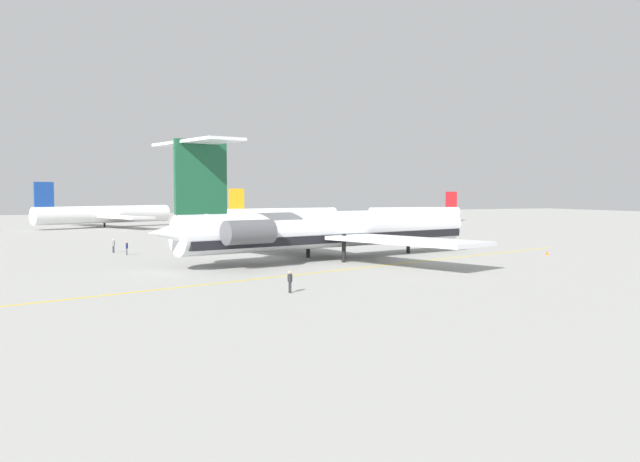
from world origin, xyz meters
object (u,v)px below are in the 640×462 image
airliner_mid_right (286,215)px  safety_cone_nose (372,240)px  main_jetliner (326,229)px  ground_crew_near_tail (113,244)px  airliner_mid_left (108,214)px  ground_crew_portside (290,279)px  safety_cone_wingtip (547,253)px  ground_crew_starboard (127,246)px  ground_crew_near_nose (340,233)px  airliner_far_right (412,213)px

airliner_mid_right → safety_cone_nose: size_ratio=49.93×
main_jetliner → ground_crew_near_tail: main_jetliner is taller
airliner_mid_left → ground_crew_portside: airliner_mid_left is taller
main_jetliner → safety_cone_wingtip: main_jetliner is taller
ground_crew_starboard → airliner_mid_right: bearing=-121.5°
ground_crew_portside → ground_crew_starboard: (-7.23, 35.66, -0.01)m
ground_crew_portside → safety_cone_nose: (29.26, 42.30, -0.78)m
main_jetliner → ground_crew_near_tail: 27.63m
safety_cone_nose → airliner_mid_right: bearing=84.7°
safety_cone_nose → safety_cone_wingtip: (9.62, -26.53, 0.00)m
ground_crew_portside → safety_cone_nose: size_ratio=3.02×
main_jetliner → ground_crew_near_tail: bearing=124.7°
airliner_mid_right → ground_crew_starboard: size_ratio=16.68×
ground_crew_starboard → safety_cone_nose: size_ratio=2.99×
main_jetliner → ground_crew_near_nose: (14.06, 26.23, -2.35)m
ground_crew_portside → ground_crew_starboard: size_ratio=1.01×
airliner_mid_right → ground_crew_portside: size_ratio=16.52×
airliner_mid_left → safety_cone_nose: 66.68m
airliner_far_right → ground_crew_near_tail: 98.33m
airliner_mid_right → safety_cone_nose: airliner_mid_right is taller
ground_crew_near_nose → ground_crew_near_tail: (-34.68, -7.99, 0.02)m
main_jetliner → airliner_mid_left: bearing=86.8°
ground_crew_portside → airliner_far_right: bearing=18.5°
airliner_mid_right → ground_crew_starboard: airliner_mid_right is taller
airliner_far_right → airliner_mid_right: bearing=18.0°
airliner_mid_right → safety_cone_wingtip: airliner_mid_right is taller
airliner_far_right → ground_crew_near_tail: (-78.69, -58.96, -1.13)m
ground_crew_starboard → safety_cone_nose: bearing=-164.6°
main_jetliner → ground_crew_portside: bearing=-134.0°
ground_crew_portside → safety_cone_nose: bearing=19.4°
airliner_far_right → ground_crew_portside: size_ratio=15.24×
airliner_mid_right → airliner_far_right: bearing=4.4°
airliner_mid_left → airliner_far_right: airliner_mid_left is taller
airliner_mid_left → safety_cone_nose: airliner_mid_left is taller
airliner_mid_left → ground_crew_starboard: airliner_mid_left is taller
airliner_mid_left → safety_cone_nose: (31.97, -58.46, -2.51)m
airliner_mid_right → ground_crew_near_nose: size_ratio=16.24×
main_jetliner → safety_cone_nose: (17.01, 21.25, -3.15)m
airliner_far_right → ground_crew_near_nose: airliner_far_right is taller
airliner_mid_left → ground_crew_starboard: 65.27m
ground_crew_near_nose → ground_crew_near_tail: bearing=48.0°
airliner_mid_right → safety_cone_wingtip: (5.16, -75.04, -2.14)m
ground_crew_portside → safety_cone_nose: 51.44m
safety_cone_nose → airliner_mid_left: bearing=118.7°
main_jetliner → ground_crew_near_nose: bearing=48.0°
safety_cone_wingtip → safety_cone_nose: bearing=109.9°
airliner_mid_right → airliner_mid_left: bearing=157.6°
airliner_mid_left → ground_crew_portside: bearing=-111.2°
airliner_mid_left → airliner_far_right: bearing=-24.7°
ground_crew_near_tail → airliner_mid_right: bearing=117.5°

